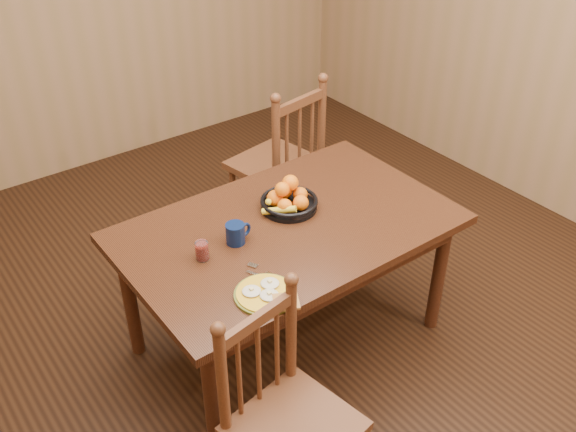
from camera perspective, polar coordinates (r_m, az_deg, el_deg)
room at (r=2.80m, az=0.00°, el=9.36°), size 4.52×5.02×2.72m
dining_table at (r=3.15m, az=0.00°, el=-2.03°), size 1.60×1.00×0.75m
chair_far at (r=4.07m, az=-0.72°, el=4.73°), size 0.56×0.54×1.08m
chair_near at (r=2.61m, az=-0.12°, el=-17.56°), size 0.51×0.49×0.98m
breakfast_plate at (r=2.68m, az=-1.93°, el=-6.93°), size 0.26×0.31×0.04m
fork at (r=2.80m, az=-2.65°, el=-5.03°), size 0.08×0.18×0.00m
spoon at (r=2.77m, az=-1.31°, el=-5.47°), size 0.04×0.16×0.01m
coffee_mug at (r=2.96m, az=-4.63°, el=-1.52°), size 0.13×0.09×0.10m
juice_glass at (r=2.88m, az=-7.65°, el=-3.13°), size 0.06×0.06×0.09m
fruit_bowl at (r=3.19m, az=0.02°, el=1.47°), size 0.29×0.29×0.17m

